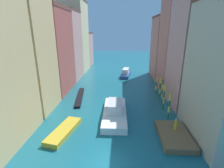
{
  "coord_description": "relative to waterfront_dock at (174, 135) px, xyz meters",
  "views": [
    {
      "loc": [
        1.28,
        -13.95,
        13.13
      ],
      "look_at": [
        -0.73,
        22.48,
        1.5
      ],
      "focal_mm": 26.82,
      "sensor_mm": 36.0,
      "label": 1
    }
  ],
  "objects": [
    {
      "name": "ground_plane",
      "position": [
        -8.19,
        19.69,
        -0.37
      ],
      "size": [
        154.0,
        154.0,
        0.0
      ],
      "primitive_type": "plane",
      "color": "#196070"
    },
    {
      "name": "building_left_1",
      "position": [
        -22.03,
        7.45,
        10.31
      ],
      "size": [
        7.06,
        7.66,
        21.34
      ],
      "color": "#DBB77A",
      "rests_on": "ground"
    },
    {
      "name": "building_left_2",
      "position": [
        -22.03,
        16.94,
        8.69
      ],
      "size": [
        7.06,
        10.91,
        18.08
      ],
      "color": "#B25147",
      "rests_on": "ground"
    },
    {
      "name": "building_left_3",
      "position": [
        -22.03,
        27.02,
        8.78
      ],
      "size": [
        7.06,
        9.35,
        18.28
      ],
      "color": "tan",
      "rests_on": "ground"
    },
    {
      "name": "building_left_4",
      "position": [
        -22.03,
        37.12,
        10.79
      ],
      "size": [
        7.06,
        11.0,
        22.28
      ],
      "color": "beige",
      "rests_on": "ground"
    },
    {
      "name": "building_left_5",
      "position": [
        -22.03,
        46.99,
        5.96
      ],
      "size": [
        7.06,
        8.42,
        12.63
      ],
      "color": "tan",
      "rests_on": "ground"
    },
    {
      "name": "building_right_1",
      "position": [
        5.64,
        10.9,
        9.6
      ],
      "size": [
        7.06,
        9.32,
        19.91
      ],
      "color": "tan",
      "rests_on": "ground"
    },
    {
      "name": "building_right_2",
      "position": [
        5.64,
        20.09,
        10.53
      ],
      "size": [
        7.06,
        8.84,
        21.77
      ],
      "color": "#C6705B",
      "rests_on": "ground"
    },
    {
      "name": "building_right_3",
      "position": [
        5.64,
        30.24,
        8.2
      ],
      "size": [
        7.06,
        10.76,
        17.11
      ],
      "color": "#C6705B",
      "rests_on": "ground"
    },
    {
      "name": "waterfront_dock",
      "position": [
        0.0,
        0.0,
        0.0
      ],
      "size": [
        3.75,
        6.32,
        0.73
      ],
      "color": "brown",
      "rests_on": "ground"
    },
    {
      "name": "person_on_dock",
      "position": [
        0.35,
        0.86,
        1.09
      ],
      "size": [
        0.36,
        0.36,
        1.56
      ],
      "color": "gold",
      "rests_on": "waterfront_dock"
    },
    {
      "name": "mooring_pole_0",
      "position": [
        0.59,
        5.16,
        1.88
      ],
      "size": [
        0.36,
        0.36,
        4.38
      ],
      "color": "#197247",
      "rests_on": "ground"
    },
    {
      "name": "mooring_pole_1",
      "position": [
        0.51,
        8.26,
        2.07
      ],
      "size": [
        0.3,
        0.3,
        4.78
      ],
      "color": "#197247",
      "rests_on": "ground"
    },
    {
      "name": "mooring_pole_2",
      "position": [
        0.83,
        10.88,
        2.13
      ],
      "size": [
        0.26,
        0.26,
        4.91
      ],
      "color": "#197247",
      "rests_on": "ground"
    },
    {
      "name": "mooring_pole_3",
      "position": [
        0.89,
        13.15,
        1.99
      ],
      "size": [
        0.31,
        0.31,
        4.62
      ],
      "color": "#197247",
      "rests_on": "ground"
    },
    {
      "name": "mooring_pole_4",
      "position": [
        0.77,
        16.05,
        1.61
      ],
      "size": [
        0.38,
        0.38,
        3.85
      ],
      "color": "#197247",
      "rests_on": "ground"
    },
    {
      "name": "vaporetto_white",
      "position": [
        -7.8,
        5.31,
        0.46
      ],
      "size": [
        3.76,
        10.44,
        2.53
      ],
      "color": "white",
      "rests_on": "ground"
    },
    {
      "name": "gondola_black",
      "position": [
        -15.3,
        12.75,
        -0.17
      ],
      "size": [
        2.5,
        10.22,
        0.4
      ],
      "color": "black",
      "rests_on": "ground"
    },
    {
      "name": "motorboat_0",
      "position": [
        -14.44,
        0.29,
        -0.03
      ],
      "size": [
        3.42,
        6.82,
        0.67
      ],
      "color": "gold",
      "rests_on": "ground"
    },
    {
      "name": "motorboat_1",
      "position": [
        -5.49,
        30.49,
        0.52
      ],
      "size": [
        3.47,
        7.81,
        2.34
      ],
      "color": "#234C93",
      "rests_on": "ground"
    }
  ]
}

